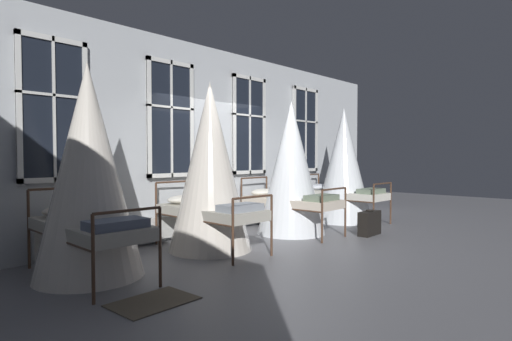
% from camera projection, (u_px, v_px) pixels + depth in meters
% --- Properties ---
extents(ground, '(21.90, 21.90, 0.00)m').
position_uv_depth(ground, '(254.00, 240.00, 7.16)').
color(ground, slate).
extents(back_wall_with_windows, '(10.94, 0.10, 3.49)m').
position_uv_depth(back_wall_with_windows, '(210.00, 141.00, 7.88)').
color(back_wall_with_windows, silver).
rests_on(back_wall_with_windows, ground).
extents(window_bank, '(6.74, 0.10, 3.01)m').
position_uv_depth(window_bank, '(214.00, 170.00, 7.81)').
color(window_bank, black).
rests_on(window_bank, ground).
extents(cot_first, '(1.28, 1.92, 2.58)m').
position_uv_depth(cot_first, '(88.00, 173.00, 4.94)').
color(cot_first, '#4C3323').
rests_on(cot_first, ground).
extents(cot_second, '(1.28, 1.93, 2.60)m').
position_uv_depth(cot_second, '(210.00, 169.00, 6.39)').
color(cot_second, '#4C3323').
rests_on(cot_second, ground).
extents(cot_third, '(1.28, 1.92, 2.48)m').
position_uv_depth(cot_third, '(291.00, 170.00, 7.78)').
color(cot_third, '#4C3323').
rests_on(cot_third, ground).
extents(cot_fourth, '(1.28, 1.92, 2.53)m').
position_uv_depth(cot_fourth, '(343.00, 167.00, 9.23)').
color(cot_fourth, '#4C3323').
rests_on(cot_fourth, ground).
extents(rug_first, '(0.82, 0.58, 0.01)m').
position_uv_depth(rug_first, '(153.00, 302.00, 4.11)').
color(rug_first, brown).
rests_on(rug_first, ground).
extents(suitcase_dark, '(0.57, 0.23, 0.47)m').
position_uv_depth(suitcase_dark, '(370.00, 223.00, 7.62)').
color(suitcase_dark, black).
rests_on(suitcase_dark, ground).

